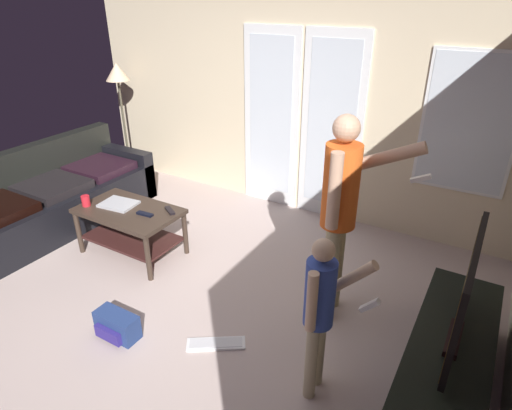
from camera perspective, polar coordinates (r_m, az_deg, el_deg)
The scene contains 15 objects.
ground_plane at distance 3.88m, azimuth -12.93°, elevation -12.69°, with size 5.31×4.67×0.02m, color #BAA49D.
wall_back_with_doors at distance 5.00m, azimuth 4.67°, elevation 13.69°, with size 5.31×0.09×2.68m.
leather_couch at distance 5.34m, azimuth -25.32°, elevation 0.62°, with size 0.88×2.30×0.85m.
coffee_table at distance 4.44m, azimuth -16.21°, elevation -2.08°, with size 1.00×0.60×0.49m.
tv_stand at distance 3.25m, azimuth 23.75°, elevation -18.73°, with size 0.49×1.58×0.42m.
flat_screen_tv at distance 2.91m, azimuth 25.76°, elevation -10.69°, with size 0.08×0.98×0.70m.
person_adult at distance 3.24m, azimuth 11.18°, elevation 0.26°, with size 0.70×0.50×1.66m.
person_child at distance 2.70m, azimuth 8.47°, elevation -13.07°, with size 0.42×0.32×1.16m.
floor_lamp at distance 6.13m, azimuth -17.66°, elevation 15.18°, with size 0.30×0.30×1.56m.
backpack at distance 3.60m, azimuth -17.83°, elevation -14.85°, with size 0.35×0.20×0.20m.
loose_keyboard at distance 3.44m, azimuth -5.28°, elevation -17.70°, with size 0.44×0.35×0.02m.
laptop_closed at distance 4.49m, azimuth -17.61°, elevation 0.13°, with size 0.34×0.26×0.02m, color #B7BABF.
cup_near_edge at distance 4.56m, azimuth -21.48°, elevation 0.52°, with size 0.08×0.08×0.11m, color red.
tv_remote_black at distance 4.22m, azimuth -14.41°, elevation -1.15°, with size 0.17×0.05×0.02m, color black.
dvd_remote_slim at distance 4.23m, azimuth -11.26°, elevation -0.71°, with size 0.17×0.05×0.02m, color black.
Camera 1 is at (2.22, -2.09, 2.40)m, focal length 30.42 mm.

